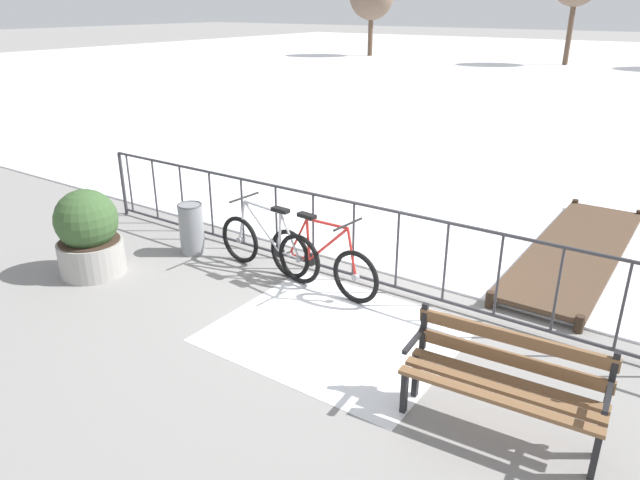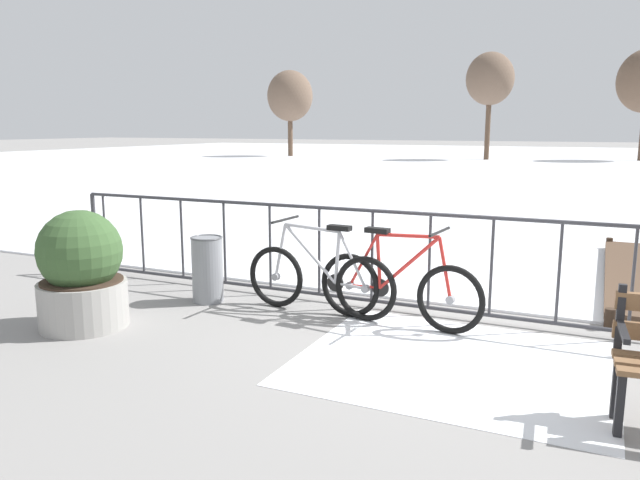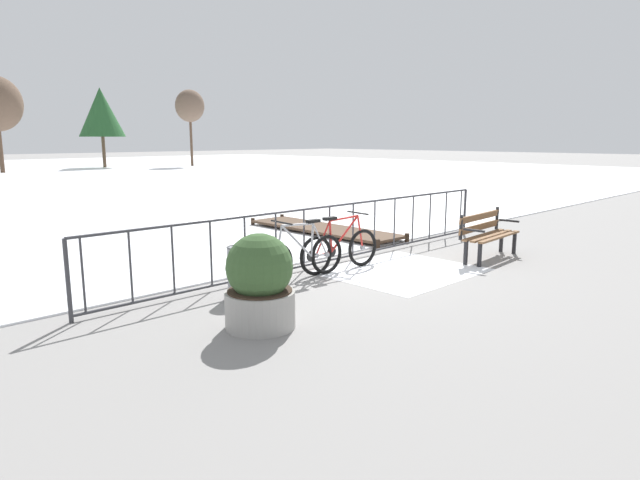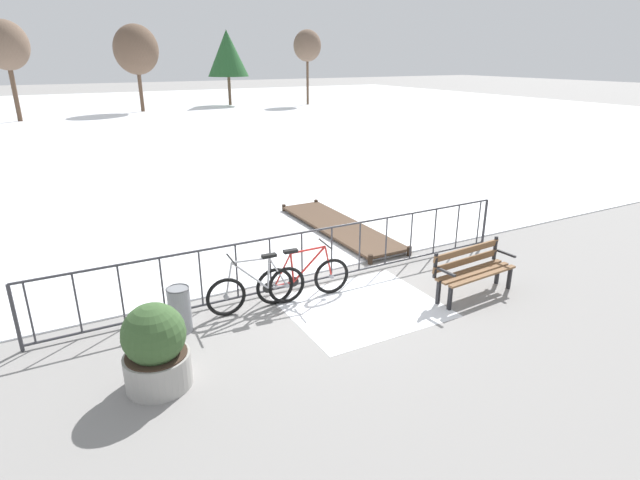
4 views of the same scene
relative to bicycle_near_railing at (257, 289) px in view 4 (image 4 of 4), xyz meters
The scene contains 14 objects.
ground_plane 1.18m from the bicycle_near_railing, 21.90° to the left, with size 160.00×160.00×0.00m, color gray.
frozen_pond 28.84m from the bicycle_near_railing, 87.93° to the left, with size 80.00×56.00×0.03m, color white.
snow_patch 1.80m from the bicycle_near_railing, 26.33° to the right, with size 2.49×2.13×0.01m, color white.
railing_fence 1.14m from the bicycle_near_railing, 21.90° to the left, with size 9.06×0.06×1.07m.
bicycle_near_railing is the anchor object (origin of this frame).
bicycle_second 0.85m from the bicycle_near_railing, ahead, with size 1.71×0.52×0.97m.
park_bench 3.75m from the bicycle_near_railing, 19.84° to the right, with size 1.63×0.60×0.89m.
planter_with_shrub 2.33m from the bicycle_near_railing, 144.86° to the right, with size 0.84×0.84×1.14m.
trash_bin 1.31m from the bicycle_near_railing, behind, with size 0.35×0.35×0.73m.
wooden_dock 4.29m from the bicycle_near_railing, 40.98° to the left, with size 1.10×4.29×0.20m.
tree_far_west 31.73m from the bicycle_near_railing, 96.83° to the left, with size 2.70×2.70×6.09m.
tree_west_mid 37.70m from the bicycle_near_railing, 61.42° to the left, with size 2.30×2.30×6.04m.
tree_centre 34.25m from the bicycle_near_railing, 82.65° to the left, with size 3.18×3.18×6.16m.
tree_far_east 37.74m from the bicycle_near_railing, 71.54° to the left, with size 3.37×3.37×6.00m.
Camera 4 is at (-3.76, -7.57, 3.99)m, focal length 28.44 mm.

